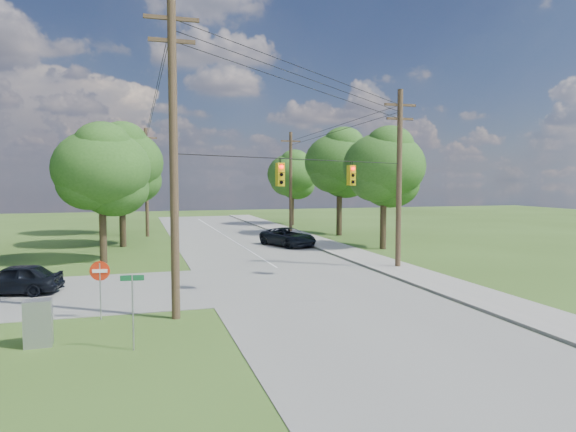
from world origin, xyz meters
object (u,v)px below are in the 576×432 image
object	(u,v)px
car_main_north	(288,237)
do_not_enter_sign	(100,277)
pole_north_w	(147,181)
pole_sw	(174,153)
pole_north_e	(291,181)
car_cross_dark	(15,279)
control_cabinet	(38,323)
pole_ne	(399,176)

from	to	relation	value
car_main_north	do_not_enter_sign	distance (m)	22.54
pole_north_w	pole_sw	bearing A→B (deg)	-89.23
car_main_north	do_not_enter_sign	size ratio (longest dim) A/B	2.33
pole_sw	pole_north_e	size ratio (longest dim) A/B	1.20
pole_north_e	car_cross_dark	xyz separation A→B (m)	(-20.25, -23.41, -4.40)
pole_sw	pole_north_e	bearing A→B (deg)	65.48
pole_north_e	control_cabinet	size ratio (longest dim) A/B	6.81
pole_ne	pole_sw	bearing A→B (deg)	-150.62
pole_north_w	control_cabinet	xyz separation A→B (m)	(-4.00, -31.67, -4.40)
car_cross_dark	car_main_north	distance (m)	21.23
car_main_north	pole_north_e	bearing A→B (deg)	51.11
pole_ne	pole_north_e	distance (m)	22.00
pole_ne	do_not_enter_sign	distance (m)	18.07
car_cross_dark	do_not_enter_sign	xyz separation A→B (m)	(4.03, -5.59, 0.90)
pole_sw	do_not_enter_sign	bearing A→B (deg)	167.58
pole_north_e	car_main_north	size ratio (longest dim) A/B	1.93
do_not_enter_sign	car_main_north	bearing A→B (deg)	64.10
control_cabinet	do_not_enter_sign	distance (m)	3.28
pole_sw	pole_north_w	xyz separation A→B (m)	(-0.40, 29.60, -1.10)
control_cabinet	pole_ne	bearing A→B (deg)	25.58
pole_north_w	car_cross_dark	distance (m)	24.65
pole_north_w	do_not_enter_sign	distance (m)	29.30
pole_sw	control_cabinet	bearing A→B (deg)	-154.80
pole_north_e	pole_north_w	bearing A→B (deg)	180.00
car_main_north	pole_sw	bearing A→B (deg)	-138.76
pole_sw	pole_north_w	world-z (taller)	pole_sw
pole_sw	car_cross_dark	xyz separation A→B (m)	(-6.75, 6.19, -5.50)
pole_sw	pole_ne	world-z (taller)	pole_sw
pole_north_w	do_not_enter_sign	size ratio (longest dim) A/B	4.50
control_cabinet	car_cross_dark	bearing A→B (deg)	103.04
pole_north_e	car_main_north	bearing A→B (deg)	-107.97
pole_sw	control_cabinet	xyz separation A→B (m)	(-4.40, -2.07, -5.49)
car_cross_dark	pole_sw	bearing A→B (deg)	58.65
car_cross_dark	do_not_enter_sign	world-z (taller)	do_not_enter_sign
pole_north_e	control_cabinet	xyz separation A→B (m)	(-17.90, -31.67, -4.40)
pole_north_e	control_cabinet	distance (m)	36.64
pole_north_e	control_cabinet	bearing A→B (deg)	-119.48
pole_north_w	car_cross_dark	size ratio (longest dim) A/B	2.45
do_not_enter_sign	car_cross_dark	bearing A→B (deg)	134.56
pole_ne	do_not_enter_sign	size ratio (longest dim) A/B	4.72
car_cross_dark	control_cabinet	world-z (taller)	control_cabinet
pole_north_w	car_main_north	bearing A→B (deg)	-44.95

